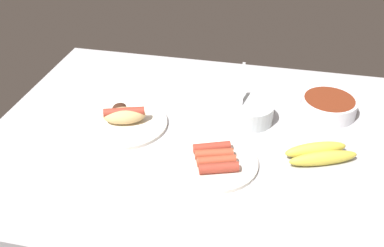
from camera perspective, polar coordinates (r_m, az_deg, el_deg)
ground_plane at (r=118.53cm, az=2.00°, el=-2.17°), size 120.00×90.00×3.00cm
plate_sausages at (r=107.39cm, az=3.08°, el=-4.97°), size 21.55×21.55×3.48cm
plate_hotdog_assembled at (r=122.54cm, az=-8.89°, el=0.59°), size 23.83×23.83×5.61cm
bowl_coleslaw at (r=122.95cm, az=7.74°, el=1.59°), size 13.00×13.35×15.19cm
bowl_chili at (r=131.21cm, az=17.64°, el=2.29°), size 15.99×15.99×5.06cm
banana_bunch at (r=112.78cm, az=16.53°, el=-3.86°), size 18.90×12.61×3.97cm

